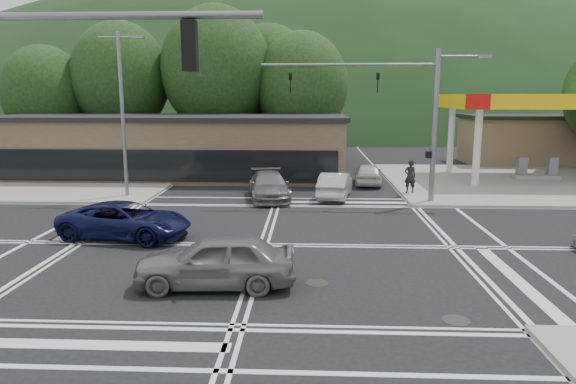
{
  "coord_description": "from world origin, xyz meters",
  "views": [
    {
      "loc": [
        1.76,
        -18.87,
        5.59
      ],
      "look_at": [
        0.78,
        3.62,
        1.4
      ],
      "focal_mm": 32.0,
      "sensor_mm": 36.0,
      "label": 1
    }
  ],
  "objects_px": {
    "car_grey_center": "(216,260)",
    "car_northbound": "(269,186)",
    "car_queue_b": "(368,174)",
    "car_queue_a": "(335,185)",
    "pedestrian": "(410,176)",
    "car_blue_west": "(125,221)"
  },
  "relations": [
    {
      "from": "car_blue_west",
      "to": "car_queue_b",
      "type": "distance_m",
      "value": 17.29
    },
    {
      "from": "car_queue_a",
      "to": "car_northbound",
      "type": "relative_size",
      "value": 0.86
    },
    {
      "from": "pedestrian",
      "to": "car_queue_a",
      "type": "bearing_deg",
      "value": 6.77
    },
    {
      "from": "car_grey_center",
      "to": "pedestrian",
      "type": "relative_size",
      "value": 2.53
    },
    {
      "from": "car_queue_b",
      "to": "car_northbound",
      "type": "distance_m",
      "value": 7.81
    },
    {
      "from": "car_queue_b",
      "to": "car_grey_center",
      "type": "bearing_deg",
      "value": 74.73
    },
    {
      "from": "car_blue_west",
      "to": "car_grey_center",
      "type": "xyz_separation_m",
      "value": [
        4.58,
        -5.14,
        0.09
      ]
    },
    {
      "from": "car_queue_b",
      "to": "car_queue_a",
      "type": "bearing_deg",
      "value": 66.79
    },
    {
      "from": "car_blue_west",
      "to": "car_northbound",
      "type": "relative_size",
      "value": 1.02
    },
    {
      "from": "car_blue_west",
      "to": "pedestrian",
      "type": "relative_size",
      "value": 2.76
    },
    {
      "from": "car_queue_a",
      "to": "car_queue_b",
      "type": "height_order",
      "value": "car_queue_a"
    },
    {
      "from": "car_queue_a",
      "to": "car_queue_b",
      "type": "relative_size",
      "value": 1.06
    },
    {
      "from": "car_northbound",
      "to": "car_queue_b",
      "type": "bearing_deg",
      "value": 30.7
    },
    {
      "from": "car_queue_a",
      "to": "car_queue_b",
      "type": "distance_m",
      "value": 5.07
    },
    {
      "from": "car_blue_west",
      "to": "pedestrian",
      "type": "distance_m",
      "value": 16.32
    },
    {
      "from": "car_blue_west",
      "to": "car_queue_a",
      "type": "distance_m",
      "value": 12.39
    },
    {
      "from": "car_queue_a",
      "to": "pedestrian",
      "type": "height_order",
      "value": "pedestrian"
    },
    {
      "from": "car_queue_b",
      "to": "car_northbound",
      "type": "relative_size",
      "value": 0.81
    },
    {
      "from": "car_queue_b",
      "to": "pedestrian",
      "type": "xyz_separation_m",
      "value": [
        2.0,
        -3.52,
        0.39
      ]
    },
    {
      "from": "car_northbound",
      "to": "car_blue_west",
      "type": "bearing_deg",
      "value": -130.83
    },
    {
      "from": "car_grey_center",
      "to": "car_northbound",
      "type": "xyz_separation_m",
      "value": [
        0.52,
        13.39,
        -0.07
      ]
    },
    {
      "from": "car_northbound",
      "to": "car_grey_center",
      "type": "bearing_deg",
      "value": -101.32
    }
  ]
}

